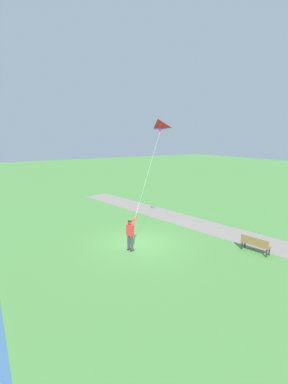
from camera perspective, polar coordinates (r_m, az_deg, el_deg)
The scene contains 5 objects.
ground_plane at distance 15.84m, azimuth -1.11°, elevation -10.88°, with size 120.00×120.00×0.00m, color #569947.
walkway_path at distance 18.06m, azimuth 18.87°, elevation -8.61°, with size 2.40×32.00×0.02m, color gray.
person_kite_flyer at distance 14.61m, azimuth -2.89°, elevation -8.47°, with size 0.63×0.50×1.83m.
flying_kite at distance 15.53m, azimuth 3.01°, elevation 13.69°, with size 2.17×1.22×5.27m.
park_bench_near_walkway at distance 15.65m, azimuth 22.50°, elevation -10.07°, with size 0.72×1.56×0.88m.
Camera 1 is at (7.37, 12.63, 6.08)m, focal length 25.16 mm.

